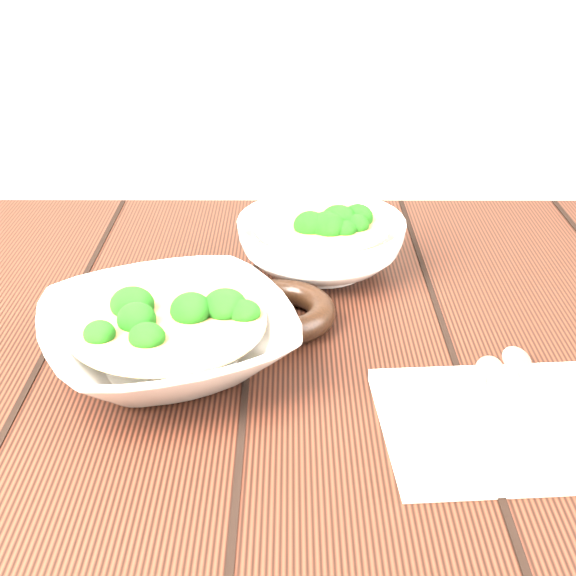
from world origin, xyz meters
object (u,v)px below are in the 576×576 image
(trivet, at_px, (280,312))
(soup_bowl_front, at_px, (168,336))
(soup_bowl_back, at_px, (321,242))
(napkin, at_px, (503,425))
(table, at_px, (271,440))

(trivet, bearing_deg, soup_bowl_front, -143.28)
(soup_bowl_back, relative_size, napkin, 1.15)
(soup_bowl_front, xyz_separation_m, trivet, (0.10, 0.08, -0.02))
(table, height_order, trivet, trivet)
(soup_bowl_front, distance_m, napkin, 0.31)
(trivet, bearing_deg, soup_bowl_back, 70.81)
(soup_bowl_front, relative_size, napkin, 1.50)
(trivet, xyz_separation_m, napkin, (0.19, -0.18, -0.01))
(table, bearing_deg, napkin, -34.50)
(soup_bowl_front, distance_m, trivet, 0.13)
(soup_bowl_front, relative_size, soup_bowl_back, 1.30)
(soup_bowl_front, height_order, napkin, soup_bowl_front)
(soup_bowl_back, relative_size, trivet, 2.02)
(soup_bowl_front, bearing_deg, trivet, 36.72)
(table, xyz_separation_m, trivet, (0.01, 0.04, 0.13))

